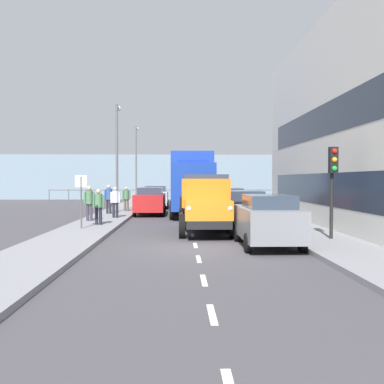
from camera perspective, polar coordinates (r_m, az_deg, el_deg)
ground_plane at (r=24.09m, az=-0.40°, el=-3.63°), size 80.00×80.00×0.00m
sidewalk_left at (r=24.60m, az=10.21°, el=-3.37°), size 2.41×43.10×0.15m
sidewalk_right at (r=24.40m, az=-11.10°, el=-3.42°), size 2.41×43.10×0.15m
road_centreline_markings at (r=23.00m, az=-0.34°, el=-3.87°), size 0.12×38.42×0.01m
sea_horizon at (r=48.53m, az=-1.05°, el=1.99°), size 80.00×0.80×5.00m
seawall_railing at (r=44.95m, az=-1.00°, el=-0.00°), size 28.08×0.08×1.20m
truck_vintage_orange at (r=17.64m, az=1.79°, el=-1.73°), size 2.17×5.64×2.43m
lorry_cargo_blue at (r=26.55m, az=-0.05°, el=1.35°), size 2.58×8.20×3.87m
car_grey_kerbside_near at (r=14.48m, az=9.92°, el=-3.63°), size 1.85×3.90×1.72m
car_black_kerbside_1 at (r=19.74m, az=6.79°, el=-2.20°), size 1.87×4.57×1.72m
car_maroon_kerbside_2 at (r=25.48m, az=4.87°, el=-1.33°), size 1.82×4.14×1.72m
car_red_oppositeside_0 at (r=27.20m, az=-5.54°, el=-1.14°), size 1.86×4.38×1.72m
car_silver_oppositeside_1 at (r=33.43m, az=-4.82°, el=-0.61°), size 1.94×4.31×1.72m
pedestrian_couple_a at (r=20.21m, az=-12.25°, el=-1.53°), size 0.53×0.34×1.64m
pedestrian_by_lamp at (r=22.23m, az=-13.43°, el=-1.07°), size 0.53×0.34×1.75m
pedestrian_with_bag at (r=23.75m, az=-10.11°, el=-0.98°), size 0.53×0.34×1.68m
pedestrian_couple_b at (r=26.65m, az=-10.94°, el=-0.60°), size 0.53×0.34×1.75m
pedestrian_near_railing at (r=28.60m, az=-8.67°, el=-0.64°), size 0.53×0.34×1.60m
traffic_light_near at (r=15.76m, az=18.10°, el=2.49°), size 0.28×0.41×3.20m
lamp_post_promenade at (r=28.64m, az=-9.85°, el=5.72°), size 0.32×1.14×6.96m
lamp_post_far at (r=40.46m, az=-7.37°, el=4.57°), size 0.32×1.14×7.01m
street_sign at (r=18.77m, az=-14.43°, el=-0.04°), size 0.50×0.07×2.25m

